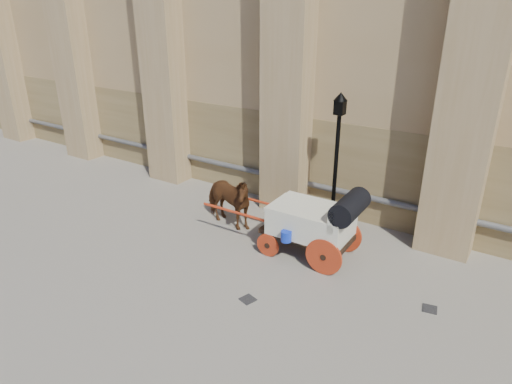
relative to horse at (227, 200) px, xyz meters
The scene contains 6 objects.
ground 2.52m from the horse, 40.37° to the right, with size 90.00×90.00×0.00m, color slate.
horse is the anchor object (origin of this frame).
carriage 3.02m from the horse, ahead, with size 4.50×1.60×1.97m.
street_lamp 3.40m from the horse, 29.01° to the left, with size 0.38×0.38×4.08m.
drain_grate_near 3.86m from the horse, 46.88° to the right, with size 0.32×0.32×0.01m, color black.
drain_grate_far 6.29m from the horse, ahead, with size 0.32×0.32×0.01m, color black.
Camera 1 is at (5.62, -8.38, 6.40)m, focal length 32.00 mm.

